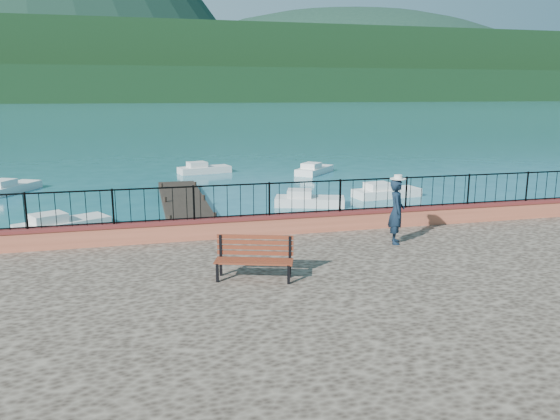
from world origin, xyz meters
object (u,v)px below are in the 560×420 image
boat_1 (310,198)px  boat_3 (9,185)px  park_bench (254,267)px  boat_2 (387,189)px  boat_0 (62,221)px  boat_4 (204,167)px  person (397,211)px  boat_5 (315,168)px

boat_1 → boat_3: bearing=172.0°
park_bench → boat_2: bearing=73.6°
boat_1 → boat_3: 16.50m
boat_0 → boat_4: bearing=35.1°
person → boat_1: 11.18m
park_bench → boat_2: 17.32m
boat_3 → boat_2: bearing=-80.1°
boat_2 → boat_3: size_ratio=0.94×
boat_0 → boat_2: same height
person → boat_2: size_ratio=0.52×
boat_1 → boat_2: size_ratio=0.94×
boat_2 → boat_5: bearing=88.9°
person → boat_0: size_ratio=0.52×
person → boat_3: size_ratio=0.49×
boat_3 → boat_5: (18.22, 2.61, 0.00)m
park_bench → boat_4: bearing=104.7°
person → boat_4: (-2.66, 23.17, -1.70)m
boat_0 → boat_2: 15.78m
boat_2 → boat_3: 20.27m
boat_1 → boat_0: bearing=-149.5°
boat_0 → boat_1: 11.08m
park_bench → boat_3: bearing=133.3°
boat_0 → boat_2: size_ratio=0.99×
boat_5 → park_bench: bearing=-159.2°
park_bench → boat_0: bearing=135.7°
boat_1 → boat_5: (3.49, 10.05, 0.00)m
boat_0 → boat_2: bearing=-15.7°
person → boat_5: size_ratio=0.51×
person → boat_3: (-13.77, 18.44, -1.70)m
boat_0 → boat_3: 10.43m
boat_2 → boat_5: size_ratio=0.99×
boat_1 → boat_3: same height
park_bench → person: size_ratio=1.01×
boat_5 → boat_1: bearing=-157.2°
boat_1 → boat_5: 10.64m
person → park_bench: bearing=134.5°
boat_4 → boat_1: bearing=-86.8°
park_bench → boat_4: 25.22m
person → boat_0: bearing=69.0°
boat_0 → boat_3: bearing=83.6°
boat_3 → boat_5: 18.41m
person → boat_5: person is taller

